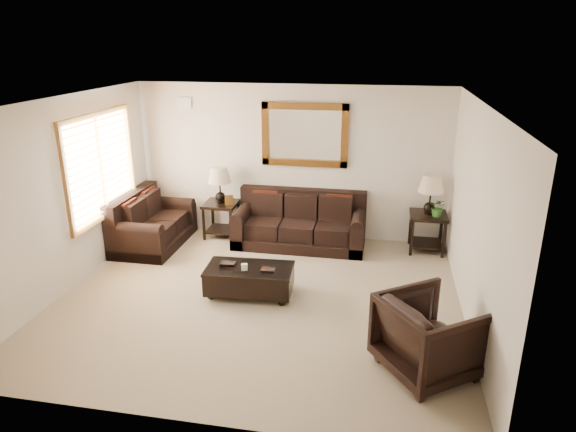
% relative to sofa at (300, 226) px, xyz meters
% --- Properties ---
extents(room, '(5.51, 5.01, 2.71)m').
position_rel_sofa_xyz_m(room, '(-0.25, -2.06, 1.02)').
color(room, gray).
rests_on(room, ground).
extents(window, '(0.07, 1.96, 1.66)m').
position_rel_sofa_xyz_m(window, '(-2.95, -1.16, 1.22)').
color(window, white).
rests_on(window, room).
extents(mirror, '(1.50, 0.06, 1.10)m').
position_rel_sofa_xyz_m(mirror, '(0.00, 0.41, 1.52)').
color(mirror, '#48230E').
rests_on(mirror, room).
extents(air_vent, '(0.25, 0.02, 0.18)m').
position_rel_sofa_xyz_m(air_vent, '(-2.15, 0.42, 2.02)').
color(air_vent, '#999999').
rests_on(air_vent, room).
extents(sofa, '(2.24, 0.97, 0.92)m').
position_rel_sofa_xyz_m(sofa, '(0.00, 0.00, 0.00)').
color(sofa, black).
rests_on(sofa, room).
extents(loveseat, '(0.97, 1.63, 0.92)m').
position_rel_sofa_xyz_m(loveseat, '(-2.55, -0.50, 0.01)').
color(loveseat, black).
rests_on(loveseat, room).
extents(end_table_left, '(0.59, 0.59, 1.29)m').
position_rel_sofa_xyz_m(end_table_left, '(-1.46, 0.11, 0.51)').
color(end_table_left, black).
rests_on(end_table_left, room).
extents(end_table_right, '(0.60, 0.60, 1.33)m').
position_rel_sofa_xyz_m(end_table_right, '(2.15, 0.10, 0.53)').
color(end_table_right, black).
rests_on(end_table_right, room).
extents(coffee_table, '(1.25, 0.72, 0.52)m').
position_rel_sofa_xyz_m(coffee_table, '(-0.39, -1.97, -0.07)').
color(coffee_table, black).
rests_on(coffee_table, room).
extents(armchair, '(1.25, 1.26, 0.96)m').
position_rel_sofa_xyz_m(armchair, '(1.95, -3.33, 0.15)').
color(armchair, black).
rests_on(armchair, floor).
extents(potted_plant, '(0.39, 0.40, 0.25)m').
position_rel_sofa_xyz_m(potted_plant, '(2.28, -0.01, 0.45)').
color(potted_plant, '#28541C').
rests_on(potted_plant, end_table_right).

